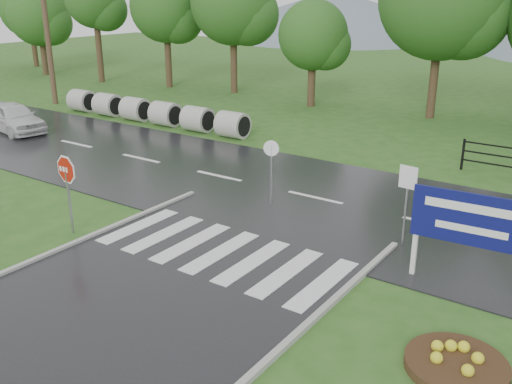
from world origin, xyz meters
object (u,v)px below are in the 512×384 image
Objects in this scene: stop_sign at (67,176)px; estate_billboard at (472,225)px; culvert_pipes at (150,111)px; car_white at (16,132)px.

estate_billboard is at bearing 16.99° from stop_sign.
estate_billboard reaches higher than culvert_pipes.
car_white is at bearing -127.81° from culvert_pipes.
stop_sign is 0.58× the size of car_white.
stop_sign is 10.42m from estate_billboard.
culvert_pipes is 13.98m from stop_sign.
stop_sign is (8.13, -11.32, 1.10)m from culvert_pipes.
culvert_pipes is 4.89× the size of stop_sign.
estate_billboard is at bearing -87.49° from car_white.
estate_billboard reaches higher than car_white.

